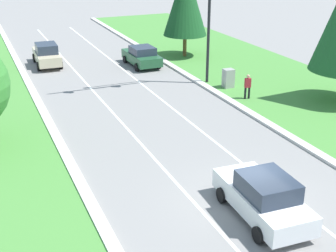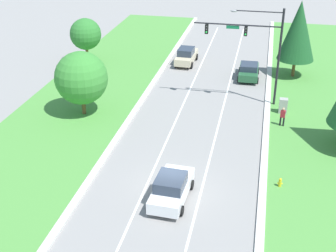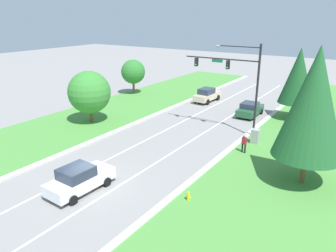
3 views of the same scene
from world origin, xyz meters
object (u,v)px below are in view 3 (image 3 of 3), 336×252
Objects in this scene: white_sedan at (80,179)px; champagne_sedan at (207,95)px; utility_cabinet at (255,137)px; oak_near_left_tree at (89,92)px; traffic_signal_mast at (237,75)px; conifer_far_right_tree at (298,76)px; forest_sedan at (250,109)px; conifer_near_right_tree at (313,103)px; pedestrian at (244,143)px; fire_hydrant at (188,197)px; oak_far_left_tree at (133,72)px.

champagne_sedan is at bearing 100.80° from white_sedan.
oak_near_left_tree reaches higher than utility_cabinet.
traffic_signal_mast is 1.10× the size of conifer_far_right_tree.
white_sedan is 22.62m from forest_sedan.
traffic_signal_mast is 0.92× the size of conifer_near_right_tree.
conifer_near_right_tree is 1.20× the size of conifer_far_right_tree.
pedestrian is 9.02m from fire_hydrant.
oak_far_left_tree is at bearing 151.36° from conifer_near_right_tree.
white_sedan is 0.60× the size of conifer_far_right_tree.
champagne_sedan is 6.80× the size of fire_hydrant.
pedestrian is 0.30× the size of oak_near_left_tree.
champagne_sedan reaches higher than forest_sedan.
utility_cabinet is (2.80, -1.68, -5.01)m from traffic_signal_mast.
traffic_signal_mast reaches higher than utility_cabinet.
oak_near_left_tree is at bearing -167.38° from utility_cabinet.
oak_near_left_tree is at bearing 175.87° from conifer_near_right_tree.
traffic_signal_mast is 6.94m from pedestrian.
utility_cabinet is (6.83, 14.37, -0.18)m from white_sedan.
forest_sedan reaches higher than utility_cabinet.
white_sedan is (-4.03, -16.05, -4.83)m from traffic_signal_mast.
oak_near_left_tree is at bearing 14.00° from pedestrian.
forest_sedan is at bearing 99.19° from fire_hydrant.
fire_hydrant is at bearing 25.73° from white_sedan.
oak_near_left_tree is 22.13m from conifer_far_right_tree.
oak_far_left_tree reaches higher than fire_hydrant.
conifer_near_right_tree reaches higher than fire_hydrant.
white_sedan is at bearing -104.10° from traffic_signal_mast.
fire_hydrant is (-0.23, -11.57, -0.35)m from utility_cabinet.
traffic_signal_mast is at bearing -48.89° from champagne_sedan.
pedestrian reaches higher than utility_cabinet.
forest_sedan is at bearing -163.05° from conifer_far_right_tree.
white_sedan is 0.84× the size of oak_near_left_tree.
oak_near_left_tree is (-6.28, -14.84, 2.43)m from champagne_sedan.
pedestrian is 24.32m from oak_far_left_tree.
traffic_signal_mast is 1.94× the size of forest_sedan.
traffic_signal_mast is 5.98m from utility_cabinet.
white_sedan is at bearing 70.21° from pedestrian.
forest_sedan is at bearing -21.73° from champagne_sedan.
champagne_sedan is 1.07× the size of forest_sedan.
utility_cabinet is at bearing -96.56° from conifer_far_right_tree.
fire_hydrant is (2.57, -13.25, -5.35)m from traffic_signal_mast.
forest_sedan is 16.58m from conifer_near_right_tree.
champagne_sedan is at bearing 10.33° from oak_far_left_tree.
pedestrian is at bearing -28.88° from oak_far_left_tree.
champagne_sedan is 24.86m from fire_hydrant.
forest_sedan is 8.68m from utility_cabinet.
conifer_near_right_tree is 15.26m from conifer_far_right_tree.
utility_cabinet is 0.15× the size of conifer_near_right_tree.
conifer_far_right_tree reaches higher than champagne_sedan.
traffic_signal_mast is 6.26× the size of utility_cabinet.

